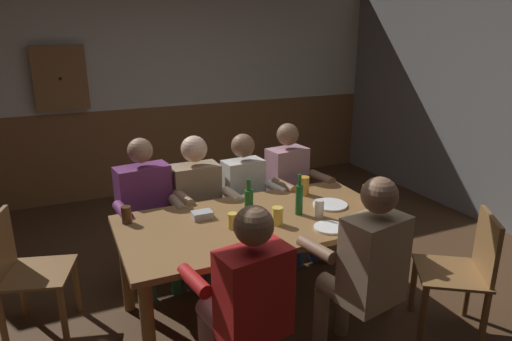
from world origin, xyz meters
TOP-DOWN VIEW (x-y plane):
  - ground_plane at (0.00, 0.00)m, footprint 6.99×6.99m
  - back_wall_upper at (0.00, 2.95)m, footprint 5.82×0.12m
  - back_wall_wainscot at (0.00, 2.95)m, footprint 5.82×0.12m
  - dining_table at (0.00, -0.04)m, footprint 1.92×0.99m
  - person_0 at (-0.64, 0.69)m, footprint 0.59×0.55m
  - person_1 at (-0.22, 0.68)m, footprint 0.53×0.53m
  - person_2 at (0.22, 0.67)m, footprint 0.51×0.52m
  - person_3 at (0.66, 0.69)m, footprint 0.53×0.55m
  - person_4 at (-0.40, -0.75)m, footprint 0.56×0.57m
  - person_5 at (0.37, -0.77)m, footprint 0.55×0.60m
  - chair_empty_near_left at (-1.54, 0.40)m, footprint 0.54×0.54m
  - chair_empty_far_end at (1.17, -0.81)m, footprint 0.61×0.61m
  - table_candle at (-0.17, -0.17)m, footprint 0.04×0.04m
  - condiment_caddy at (-0.35, 0.14)m, footprint 0.14×0.10m
  - plate_0 at (0.60, -0.03)m, footprint 0.26×0.26m
  - plate_1 at (0.37, -0.38)m, footprint 0.21×0.21m
  - bottle_0 at (0.30, -0.08)m, footprint 0.05×0.05m
  - bottle_1 at (-0.00, 0.13)m, footprint 0.07×0.07m
  - pint_glass_0 at (-0.22, -0.10)m, footprint 0.07×0.07m
  - pint_glass_1 at (0.54, 0.26)m, footprint 0.08×0.08m
  - pint_glass_2 at (-0.85, 0.28)m, footprint 0.07×0.07m
  - pint_glass_3 at (0.79, -0.43)m, footprint 0.07×0.07m
  - pint_glass_4 at (-0.12, -0.33)m, footprint 0.06×0.06m
  - pint_glass_5 at (0.41, -0.17)m, footprint 0.06×0.06m
  - pint_glass_6 at (0.08, -0.17)m, footprint 0.08×0.08m
  - pint_glass_7 at (0.89, -0.10)m, footprint 0.07×0.07m
  - wall_dart_cabinet at (-1.12, 2.82)m, footprint 0.56×0.15m

SIDE VIEW (x-z plane):
  - ground_plane at x=0.00m, z-range 0.00..0.00m
  - chair_empty_near_left at x=-1.54m, z-range 0.04..0.92m
  - chair_empty_far_end at x=1.17m, z-range 0.04..0.92m
  - back_wall_wainscot at x=0.00m, z-range 0.00..1.09m
  - person_2 at x=0.22m, z-range 0.06..1.23m
  - dining_table at x=0.00m, z-range 0.28..1.03m
  - person_4 at x=-0.40m, z-range 0.06..1.26m
  - person_1 at x=-0.22m, z-range 0.06..1.26m
  - person_3 at x=0.66m, z-range 0.06..1.29m
  - person_0 at x=-0.64m, z-range 0.06..1.28m
  - person_5 at x=0.37m, z-range 0.07..1.31m
  - plate_0 at x=0.60m, z-range 0.75..0.76m
  - plate_1 at x=0.37m, z-range 0.75..0.76m
  - condiment_caddy at x=-0.35m, z-range 0.75..0.80m
  - table_candle at x=-0.17m, z-range 0.75..0.83m
  - pint_glass_0 at x=-0.22m, z-range 0.75..0.86m
  - pint_glass_2 at x=-0.85m, z-range 0.75..0.87m
  - pint_glass_3 at x=0.79m, z-range 0.75..0.87m
  - pint_glass_6 at x=0.08m, z-range 0.75..0.87m
  - pint_glass_5 at x=0.41m, z-range 0.75..0.87m
  - pint_glass_7 at x=0.89m, z-range 0.75..0.89m
  - pint_glass_1 at x=0.54m, z-range 0.75..0.90m
  - pint_glass_4 at x=-0.12m, z-range 0.75..0.91m
  - bottle_1 at x=0.00m, z-range 0.72..0.96m
  - bottle_0 at x=0.30m, z-range 0.72..1.02m
  - wall_dart_cabinet at x=-1.12m, z-range 1.15..1.85m
  - back_wall_upper at x=0.00m, z-range 1.09..2.61m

